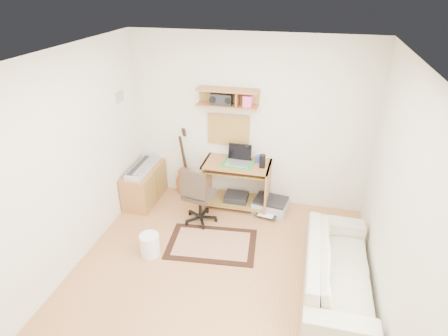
% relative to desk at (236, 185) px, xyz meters
% --- Properties ---
extents(floor, '(3.60, 4.00, 0.01)m').
position_rel_desk_xyz_m(floor, '(0.11, -1.73, -0.38)').
color(floor, '#BB7F4E').
rests_on(floor, ground).
extents(ceiling, '(3.60, 4.00, 0.01)m').
position_rel_desk_xyz_m(ceiling, '(0.11, -1.73, 2.23)').
color(ceiling, white).
rests_on(ceiling, ground).
extents(back_wall, '(3.60, 0.01, 2.60)m').
position_rel_desk_xyz_m(back_wall, '(0.11, 0.28, 0.93)').
color(back_wall, silver).
rests_on(back_wall, ground).
extents(left_wall, '(0.01, 4.00, 2.60)m').
position_rel_desk_xyz_m(left_wall, '(-1.69, -1.73, 0.93)').
color(left_wall, silver).
rests_on(left_wall, ground).
extents(right_wall, '(0.01, 4.00, 2.60)m').
position_rel_desk_xyz_m(right_wall, '(1.92, -1.73, 0.93)').
color(right_wall, silver).
rests_on(right_wall, ground).
extents(wall_shelf, '(0.90, 0.25, 0.26)m').
position_rel_desk_xyz_m(wall_shelf, '(-0.19, 0.15, 1.32)').
color(wall_shelf, '#A66A3A').
rests_on(wall_shelf, back_wall).
extents(cork_board, '(0.64, 0.03, 0.49)m').
position_rel_desk_xyz_m(cork_board, '(-0.19, 0.25, 0.79)').
color(cork_board, '#AA7855').
rests_on(cork_board, back_wall).
extents(wall_photo, '(0.02, 0.20, 0.15)m').
position_rel_desk_xyz_m(wall_photo, '(-1.68, -0.23, 1.34)').
color(wall_photo, '#4C8CBF').
rests_on(wall_photo, left_wall).
extents(desk, '(1.00, 0.55, 0.75)m').
position_rel_desk_xyz_m(desk, '(0.00, 0.00, 0.00)').
color(desk, '#A66A3A').
rests_on(desk, floor).
extents(laptop, '(0.36, 0.36, 0.27)m').
position_rel_desk_xyz_m(laptop, '(0.02, -0.02, 0.51)').
color(laptop, silver).
rests_on(laptop, desk).
extents(speaker, '(0.09, 0.09, 0.20)m').
position_rel_desk_xyz_m(speaker, '(0.39, -0.05, 0.47)').
color(speaker, black).
rests_on(speaker, desk).
extents(desk_lamp, '(0.09, 0.09, 0.27)m').
position_rel_desk_xyz_m(desk_lamp, '(0.18, 0.14, 0.51)').
color(desk_lamp, black).
rests_on(desk_lamp, desk).
extents(pencil_cup, '(0.08, 0.08, 0.11)m').
position_rel_desk_xyz_m(pencil_cup, '(0.30, 0.10, 0.43)').
color(pencil_cup, '#3744A5').
rests_on(pencil_cup, desk).
extents(boombox, '(0.31, 0.14, 0.16)m').
position_rel_desk_xyz_m(boombox, '(-0.27, 0.15, 1.30)').
color(boombox, black).
rests_on(boombox, wall_shelf).
extents(rug, '(1.26, 0.90, 0.02)m').
position_rel_desk_xyz_m(rug, '(-0.12, -1.04, -0.37)').
color(rug, '#CFB68A').
rests_on(rug, floor).
extents(task_chair, '(0.54, 0.54, 0.90)m').
position_rel_desk_xyz_m(task_chair, '(-0.43, -0.54, 0.08)').
color(task_chair, '#33281E').
rests_on(task_chair, floor).
extents(cabinet, '(0.40, 0.90, 0.55)m').
position_rel_desk_xyz_m(cabinet, '(-1.47, -0.18, -0.10)').
color(cabinet, '#A66A3A').
rests_on(cabinet, floor).
extents(music_keyboard, '(0.25, 0.79, 0.07)m').
position_rel_desk_xyz_m(music_keyboard, '(-1.47, -0.18, 0.21)').
color(music_keyboard, '#B2B5BA').
rests_on(music_keyboard, cabinet).
extents(guitar, '(0.35, 0.28, 1.14)m').
position_rel_desk_xyz_m(guitar, '(-0.91, 0.13, 0.19)').
color(guitar, '#9D5530').
rests_on(guitar, floor).
extents(waste_basket, '(0.26, 0.26, 0.30)m').
position_rel_desk_xyz_m(waste_basket, '(-0.85, -1.42, -0.22)').
color(waste_basket, white).
rests_on(waste_basket, floor).
extents(printer, '(0.56, 0.47, 0.19)m').
position_rel_desk_xyz_m(printer, '(0.55, -0.02, -0.29)').
color(printer, '#A5A8AA').
rests_on(printer, floor).
extents(sofa, '(0.55, 1.88, 0.74)m').
position_rel_desk_xyz_m(sofa, '(1.49, -1.46, -0.01)').
color(sofa, '#BEB597').
rests_on(sofa, floor).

